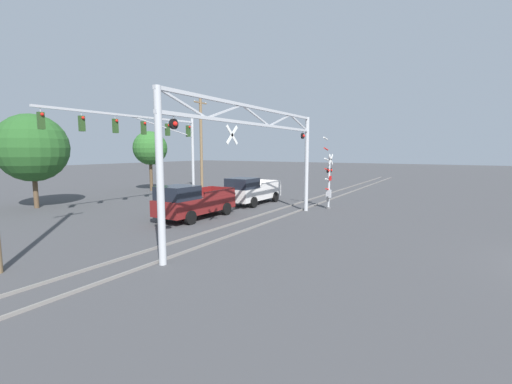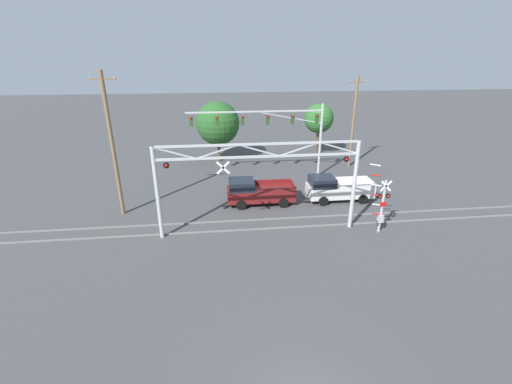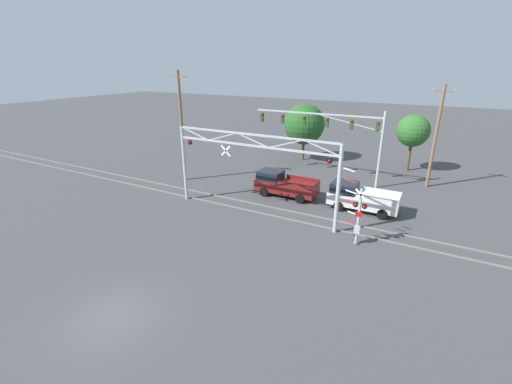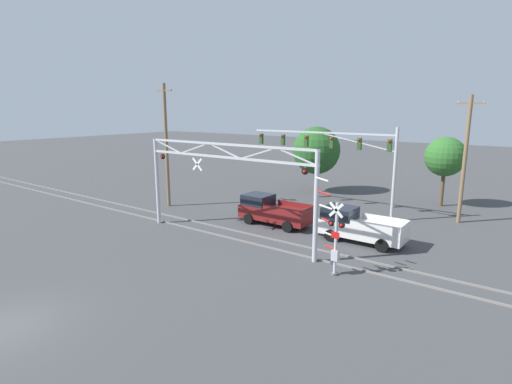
% 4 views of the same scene
% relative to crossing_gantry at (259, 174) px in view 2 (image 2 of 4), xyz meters
% --- Properties ---
extents(rail_track_near, '(80.00, 0.08, 0.10)m').
position_rel_crossing_gantry_xyz_m(rail_track_near, '(0.01, 0.28, -4.18)').
color(rail_track_near, gray).
rests_on(rail_track_near, ground_plane).
extents(rail_track_far, '(80.00, 0.08, 0.10)m').
position_rel_crossing_gantry_xyz_m(rail_track_far, '(0.01, 1.72, -4.18)').
color(rail_track_far, gray).
rests_on(rail_track_far, ground_plane).
extents(crossing_gantry, '(13.27, 0.29, 6.27)m').
position_rel_crossing_gantry_xyz_m(crossing_gantry, '(0.00, 0.00, 0.00)').
color(crossing_gantry, '#B7BABF').
rests_on(crossing_gantry, ground_plane).
extents(crossing_signal_mast, '(1.69, 0.35, 4.99)m').
position_rel_crossing_gantry_xyz_m(crossing_signal_mast, '(8.13, -1.00, -2.34)').
color(crossing_signal_mast, '#B7BABF').
rests_on(crossing_signal_mast, ground_plane).
extents(traffic_signal_span, '(12.77, 0.39, 7.05)m').
position_rel_crossing_gantry_xyz_m(traffic_signal_span, '(3.31, 10.77, 0.89)').
color(traffic_signal_span, '#B7BABF').
rests_on(traffic_signal_span, ground_plane).
extents(pickup_truck_lead, '(5.42, 2.30, 2.09)m').
position_rel_crossing_gantry_xyz_m(pickup_truck_lead, '(0.46, 4.74, -3.20)').
color(pickup_truck_lead, maroon).
rests_on(pickup_truck_lead, ground_plane).
extents(pickup_truck_following, '(5.36, 2.30, 2.09)m').
position_rel_crossing_gantry_xyz_m(pickup_truck_following, '(7.07, 4.73, -3.20)').
color(pickup_truck_following, silver).
rests_on(pickup_truck_following, ground_plane).
extents(utility_pole_left, '(1.80, 0.28, 10.43)m').
position_rel_crossing_gantry_xyz_m(utility_pole_left, '(-9.97, 4.07, 1.14)').
color(utility_pole_left, brown).
rests_on(utility_pole_left, ground_plane).
extents(utility_pole_right, '(1.80, 0.28, 9.34)m').
position_rel_crossing_gantry_xyz_m(utility_pole_right, '(11.50, 13.38, 0.59)').
color(utility_pole_right, brown).
rests_on(utility_pole_right, ground_plane).
extents(background_tree_beyond_span, '(4.74, 4.74, 6.64)m').
position_rel_crossing_gantry_xyz_m(background_tree_beyond_span, '(-2.42, 16.92, 0.04)').
color(background_tree_beyond_span, brown).
rests_on(background_tree_beyond_span, ground_plane).
extents(background_tree_far_left_verge, '(3.39, 3.39, 6.03)m').
position_rel_crossing_gantry_xyz_m(background_tree_far_left_verge, '(9.26, 18.18, 0.09)').
color(background_tree_far_left_verge, brown).
rests_on(background_tree_far_left_verge, ground_plane).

